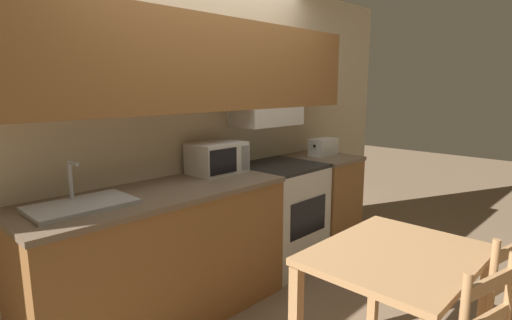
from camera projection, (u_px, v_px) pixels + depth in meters
The scene contains 9 objects.
ground_plane at pixel (204, 274), 3.48m from camera, with size 16.00×16.00×0.00m, color #7F664C.
wall_back at pixel (206, 99), 3.17m from camera, with size 5.43×0.38×2.55m.
lower_counter_main at pixel (161, 256), 2.72m from camera, with size 1.81×0.69×0.93m.
lower_counter_right_stub at pixel (320, 201), 4.05m from camera, with size 0.55×0.69×0.93m.
stove_range at pixel (279, 215), 3.61m from camera, with size 0.68×0.65×0.93m.
microwave at pixel (217, 158), 3.16m from camera, with size 0.43×0.31×0.25m.
toaster at pixel (323, 147), 3.98m from camera, with size 0.30×0.17×0.17m.
sink_basin at pixel (82, 204), 2.28m from camera, with size 0.57×0.35×0.26m.
dining_table at pixel (396, 274), 2.07m from camera, with size 0.92×0.73×0.77m.
Camera 1 is at (-2.02, -2.57, 1.61)m, focal length 28.00 mm.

